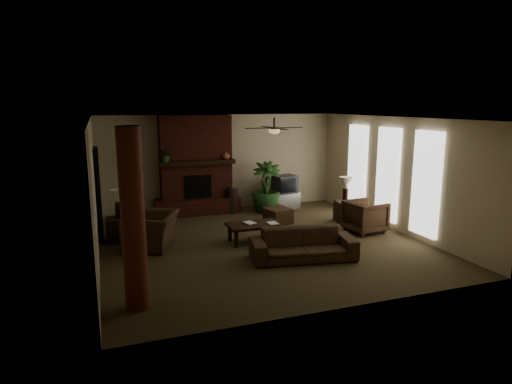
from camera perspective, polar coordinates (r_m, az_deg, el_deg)
name	(u,v)px	position (r m, az deg, el deg)	size (l,w,h in m)	color
room_shell	(262,182)	(9.78, 0.79, 1.29)	(7.00, 7.00, 7.00)	#4D4026
fireplace	(196,174)	(12.66, -7.73, 2.38)	(2.40, 0.70, 2.80)	#572217
windows	(388,175)	(11.60, 16.63, 2.16)	(0.08, 3.65, 2.35)	white
log_column	(133,220)	(6.85, -15.60, -3.53)	(0.36, 0.36, 2.80)	maroon
doorway	(98,193)	(11.02, -19.68, -0.09)	(0.10, 1.00, 2.10)	black
ceiling_fan	(274,130)	(10.07, 2.36, 8.05)	(1.35, 1.35, 0.37)	black
sofa	(303,239)	(9.02, 6.12, -6.12)	(2.11, 0.62, 0.82)	#442E1D
armchair_left	(151,225)	(9.90, -13.40, -4.16)	(1.17, 0.76, 1.03)	#442E1D
armchair_right	(365,215)	(11.15, 13.94, -2.88)	(0.84, 0.79, 0.87)	#442E1D
coffee_table	(254,226)	(10.06, -0.27, -4.42)	(1.20, 0.70, 0.43)	black
ottoman	(278,216)	(11.67, 2.87, -3.09)	(0.60, 0.60, 0.40)	#442E1D
tv_stand	(284,201)	(13.27, 3.67, -1.10)	(0.85, 0.50, 0.50)	#B5B5B7
tv	(285,184)	(13.12, 3.73, 1.02)	(0.73, 0.63, 0.52)	#333336
floor_vase	(232,198)	(12.76, -3.10, -0.77)	(0.34, 0.34, 0.77)	#30201A
floor_plant	(266,198)	(12.82, 1.30, -0.80)	(0.82, 1.47, 0.82)	#2A5020
side_table_left	(118,230)	(10.63, -17.41, -4.65)	(0.50, 0.50, 0.55)	black
lamp_left	(118,198)	(10.50, -17.43, -0.75)	(0.42, 0.42, 0.65)	black
side_table_right	(345,211)	(12.05, 11.47, -2.48)	(0.50, 0.50, 0.55)	black
lamp_right	(346,184)	(11.96, 11.52, 0.97)	(0.46, 0.46, 0.65)	black
mantel_plant	(166,156)	(12.14, -11.59, 4.58)	(0.38, 0.42, 0.33)	#2A5020
mantel_vase	(226,155)	(12.57, -3.91, 4.76)	(0.22, 0.23, 0.22)	#97603C
book_a	(246,218)	(9.97, -1.35, -3.37)	(0.22, 0.03, 0.29)	#999999
book_b	(268,218)	(9.98, 1.60, -3.36)	(0.21, 0.02, 0.29)	#999999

